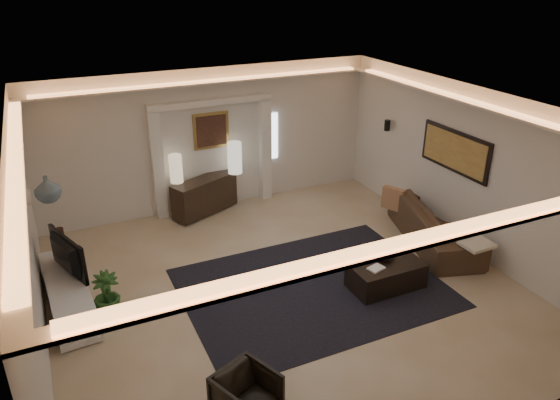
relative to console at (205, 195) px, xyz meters
name	(u,v)px	position (x,y,z in m)	size (l,w,h in m)	color
floor	(284,287)	(0.30, -3.18, -0.40)	(7.00, 7.00, 0.00)	#BDAD96
ceiling	(285,109)	(0.30, -3.18, 2.50)	(7.00, 7.00, 0.00)	white
wall_back	(211,140)	(0.30, 0.32, 1.05)	(7.00, 7.00, 0.00)	silver
wall_front	(446,348)	(0.30, -6.68, 1.05)	(7.00, 7.00, 0.00)	silver
wall_left	(28,256)	(-3.20, -3.18, 1.05)	(7.00, 7.00, 0.00)	silver
wall_right	(466,170)	(3.80, -3.18, 1.05)	(7.00, 7.00, 0.00)	silver
cove_soffit	(285,129)	(0.30, -3.18, 2.22)	(7.00, 7.00, 0.04)	silver
daylight_slit	(272,136)	(1.65, 0.30, 0.95)	(0.25, 0.03, 1.00)	white
area_rug	(312,288)	(0.70, -3.38, -0.39)	(4.00, 3.00, 0.01)	black
pilaster_left	(158,166)	(-0.85, 0.22, 0.70)	(0.22, 0.20, 2.20)	silver
pilaster_right	(265,150)	(1.45, 0.22, 0.70)	(0.22, 0.20, 2.20)	silver
alcove_header	(211,102)	(0.30, 0.22, 1.85)	(2.52, 0.20, 0.12)	silver
painting_frame	(211,131)	(0.30, 0.29, 1.25)	(0.74, 0.04, 0.74)	tan
painting_canvas	(212,131)	(0.30, 0.27, 1.25)	(0.62, 0.02, 0.62)	#4C2D1E
art_panel_frame	(455,151)	(3.77, -2.88, 1.30)	(0.04, 1.64, 0.74)	black
art_panel_gold	(454,151)	(3.75, -2.88, 1.30)	(0.02, 1.50, 0.62)	tan
wall_sconce	(387,125)	(3.68, -0.98, 1.28)	(0.12, 0.12, 0.22)	black
wall_niche	(27,198)	(-3.14, -1.78, 1.25)	(0.10, 0.55, 0.04)	silver
console	(205,195)	(0.00, 0.00, 0.00)	(1.42, 0.44, 0.71)	black
lamp_left	(176,166)	(-0.53, 0.07, 0.69)	(0.26, 0.26, 0.57)	beige
lamp_right	(235,157)	(0.71, 0.07, 0.69)	(0.29, 0.29, 0.65)	beige
media_ledge	(68,293)	(-2.85, -2.26, -0.18)	(0.54, 2.18, 0.41)	silver
tv	(61,255)	(-2.85, -2.04, 0.36)	(0.14, 1.08, 0.62)	black
figurine	(60,237)	(-2.81, -1.17, 0.24)	(0.14, 0.14, 0.37)	black
ginger_jar	(47,189)	(-2.85, -2.09, 1.46)	(0.36, 0.36, 0.38)	slate
plant	(106,294)	(-2.34, -2.71, -0.06)	(0.38, 0.38, 0.68)	#234B1C
sofa	(435,224)	(3.45, -2.96, -0.05)	(0.95, 2.42, 0.71)	brown
throw_blanket	(477,244)	(3.33, -4.11, 0.15)	(0.51, 0.42, 0.06)	beige
throw_pillow	(393,199)	(3.19, -2.04, 0.15)	(0.13, 0.44, 0.44)	#9C6E4C
coffee_table	(386,276)	(1.78, -3.84, -0.20)	(1.16, 0.63, 0.43)	black
bowl	(383,257)	(1.81, -3.67, 0.05)	(0.33, 0.33, 0.08)	#442A1F
magazine	(376,269)	(1.53, -3.89, 0.02)	(0.25, 0.18, 0.03)	white
armchair	(247,396)	(-1.20, -5.35, -0.11)	(0.62, 0.64, 0.58)	black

